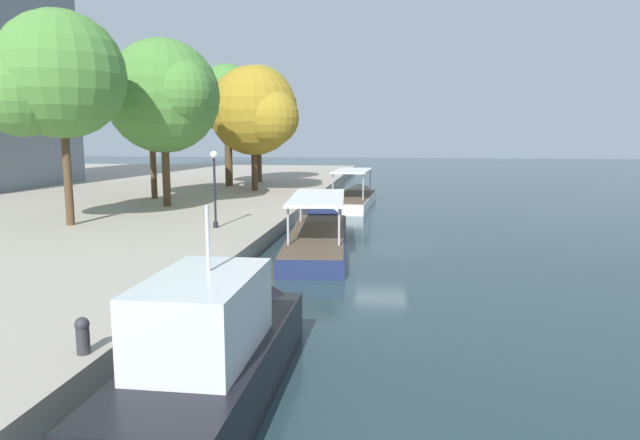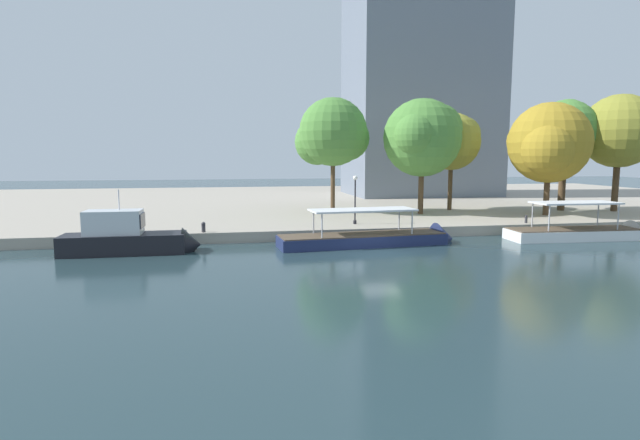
{
  "view_description": "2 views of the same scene",
  "coord_description": "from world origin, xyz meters",
  "px_view_note": "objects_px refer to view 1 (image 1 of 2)",
  "views": [
    {
      "loc": [
        -27.44,
        -0.68,
        5.59
      ],
      "look_at": [
        -4.0,
        2.51,
        2.0
      ],
      "focal_mm": 31.69,
      "sensor_mm": 36.0,
      "label": 1
    },
    {
      "loc": [
        -9.89,
        -31.33,
        6.35
      ],
      "look_at": [
        -3.5,
        3.15,
        1.9
      ],
      "focal_mm": 28.38,
      "sensor_mm": 36.0,
      "label": 2
    }
  ],
  "objects_px": {
    "mooring_bollard_0": "(83,334)",
    "tree_3": "(255,101)",
    "tree_0": "(152,102)",
    "tree_5": "(166,94)",
    "mooring_bollard_2": "(166,281)",
    "lamp_post": "(215,182)",
    "motor_yacht_0": "(221,354)",
    "mooring_bollard_1": "(301,193)",
    "tree_4": "(53,81)",
    "tree_2": "(227,97)",
    "tour_boat_1": "(319,239)",
    "tour_boat_2": "(354,202)",
    "tree_1": "(254,112)"
  },
  "relations": [
    {
      "from": "mooring_bollard_0",
      "to": "tree_3",
      "type": "relative_size",
      "value": 0.07
    },
    {
      "from": "mooring_bollard_0",
      "to": "tree_0",
      "type": "relative_size",
      "value": 0.08
    },
    {
      "from": "tree_5",
      "to": "mooring_bollard_2",
      "type": "bearing_deg",
      "value": -157.88
    },
    {
      "from": "lamp_post",
      "to": "motor_yacht_0",
      "type": "bearing_deg",
      "value": -161.54
    },
    {
      "from": "mooring_bollard_0",
      "to": "tree_5",
      "type": "bearing_deg",
      "value": 18.43
    },
    {
      "from": "mooring_bollard_1",
      "to": "tree_0",
      "type": "distance_m",
      "value": 12.92
    },
    {
      "from": "tree_5",
      "to": "mooring_bollard_1",
      "type": "bearing_deg",
      "value": -53.05
    },
    {
      "from": "motor_yacht_0",
      "to": "mooring_bollard_0",
      "type": "relative_size",
      "value": 10.53
    },
    {
      "from": "mooring_bollard_2",
      "to": "tree_4",
      "type": "relative_size",
      "value": 0.07
    },
    {
      "from": "tree_5",
      "to": "tree_2",
      "type": "bearing_deg",
      "value": 2.07
    },
    {
      "from": "tour_boat_1",
      "to": "tour_boat_2",
      "type": "xyz_separation_m",
      "value": [
        16.51,
        -0.55,
        -0.03
      ]
    },
    {
      "from": "mooring_bollard_2",
      "to": "tree_2",
      "type": "height_order",
      "value": "tree_2"
    },
    {
      "from": "tree_1",
      "to": "tree_0",
      "type": "bearing_deg",
      "value": 135.3
    },
    {
      "from": "mooring_bollard_2",
      "to": "tree_0",
      "type": "bearing_deg",
      "value": 24.42
    },
    {
      "from": "mooring_bollard_0",
      "to": "lamp_post",
      "type": "height_order",
      "value": "lamp_post"
    },
    {
      "from": "tree_3",
      "to": "lamp_post",
      "type": "bearing_deg",
      "value": -170.12
    },
    {
      "from": "tour_boat_2",
      "to": "tree_2",
      "type": "xyz_separation_m",
      "value": [
        6.7,
        12.31,
        8.69
      ]
    },
    {
      "from": "tour_boat_2",
      "to": "lamp_post",
      "type": "relative_size",
      "value": 2.88
    },
    {
      "from": "mooring_bollard_2",
      "to": "tree_2",
      "type": "relative_size",
      "value": 0.07
    },
    {
      "from": "tree_2",
      "to": "mooring_bollard_0",
      "type": "bearing_deg",
      "value": -167.55
    },
    {
      "from": "motor_yacht_0",
      "to": "tree_1",
      "type": "height_order",
      "value": "tree_1"
    },
    {
      "from": "mooring_bollard_1",
      "to": "tree_5",
      "type": "relative_size",
      "value": 0.06
    },
    {
      "from": "tree_4",
      "to": "tree_0",
      "type": "bearing_deg",
      "value": 1.63
    },
    {
      "from": "lamp_post",
      "to": "tree_4",
      "type": "relative_size",
      "value": 0.36
    },
    {
      "from": "mooring_bollard_0",
      "to": "tree_2",
      "type": "height_order",
      "value": "tree_2"
    },
    {
      "from": "tour_boat_1",
      "to": "tour_boat_2",
      "type": "distance_m",
      "value": 16.52
    },
    {
      "from": "lamp_post",
      "to": "tree_5",
      "type": "xyz_separation_m",
      "value": [
        8.21,
        5.85,
        5.07
      ]
    },
    {
      "from": "mooring_bollard_1",
      "to": "tree_3",
      "type": "xyz_separation_m",
      "value": [
        14.16,
        6.98,
        7.73
      ]
    },
    {
      "from": "motor_yacht_0",
      "to": "mooring_bollard_0",
      "type": "xyz_separation_m",
      "value": [
        -0.29,
        3.03,
        0.41
      ]
    },
    {
      "from": "tree_4",
      "to": "tour_boat_1",
      "type": "bearing_deg",
      "value": -88.65
    },
    {
      "from": "tour_boat_2",
      "to": "mooring_bollard_2",
      "type": "xyz_separation_m",
      "value": [
        -28.76,
        3.54,
        0.93
      ]
    },
    {
      "from": "motor_yacht_0",
      "to": "tree_4",
      "type": "relative_size",
      "value": 0.79
    },
    {
      "from": "motor_yacht_0",
      "to": "tree_2",
      "type": "distance_m",
      "value": 42.49
    },
    {
      "from": "motor_yacht_0",
      "to": "tree_3",
      "type": "height_order",
      "value": "tree_3"
    },
    {
      "from": "mooring_bollard_1",
      "to": "tree_2",
      "type": "relative_size",
      "value": 0.06
    },
    {
      "from": "tree_4",
      "to": "tree_5",
      "type": "relative_size",
      "value": 1.01
    },
    {
      "from": "tour_boat_2",
      "to": "tree_0",
      "type": "xyz_separation_m",
      "value": [
        -4.1,
        14.74,
        7.69
      ]
    },
    {
      "from": "mooring_bollard_0",
      "to": "lamp_post",
      "type": "distance_m",
      "value": 17.11
    },
    {
      "from": "tour_boat_1",
      "to": "tree_5",
      "type": "bearing_deg",
      "value": 49.52
    },
    {
      "from": "mooring_bollard_0",
      "to": "tree_0",
      "type": "height_order",
      "value": "tree_0"
    },
    {
      "from": "tree_1",
      "to": "tree_2",
      "type": "bearing_deg",
      "value": 39.6
    },
    {
      "from": "mooring_bollard_1",
      "to": "tree_4",
      "type": "height_order",
      "value": "tree_4"
    },
    {
      "from": "mooring_bollard_2",
      "to": "tree_0",
      "type": "xyz_separation_m",
      "value": [
        24.66,
        11.2,
        6.76
      ]
    },
    {
      "from": "tree_3",
      "to": "tour_boat_1",
      "type": "bearing_deg",
      "value": -159.89
    },
    {
      "from": "motor_yacht_0",
      "to": "tour_boat_1",
      "type": "height_order",
      "value": "motor_yacht_0"
    },
    {
      "from": "tree_4",
      "to": "tree_2",
      "type": "bearing_deg",
      "value": -5.0
    },
    {
      "from": "tree_1",
      "to": "tree_2",
      "type": "distance_m",
      "value": 6.09
    },
    {
      "from": "mooring_bollard_2",
      "to": "mooring_bollard_1",
      "type": "bearing_deg",
      "value": 0.71
    },
    {
      "from": "lamp_post",
      "to": "tree_5",
      "type": "relative_size",
      "value": 0.36
    },
    {
      "from": "mooring_bollard_0",
      "to": "tree_1",
      "type": "xyz_separation_m",
      "value": [
        35.7,
        5.13,
        6.22
      ]
    }
  ]
}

